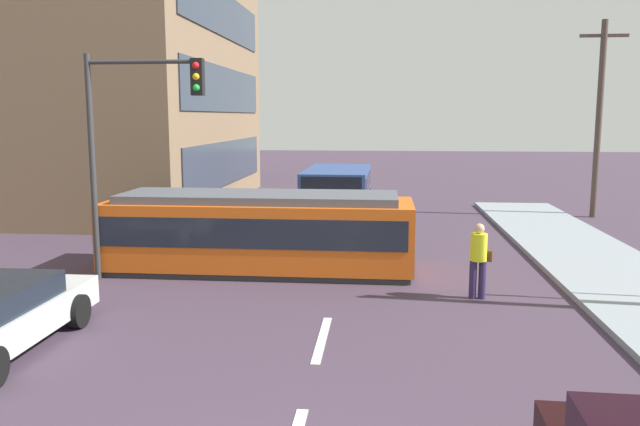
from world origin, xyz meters
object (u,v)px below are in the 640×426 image
(parked_sedan_far, at_px, (197,220))
(traffic_light_mast, at_px, (134,125))
(streetcar_tram, at_px, (260,230))
(city_bus, at_px, (337,188))
(pedestrian_crossing, at_px, (479,256))
(utility_pole_mid, at_px, (599,116))

(parked_sedan_far, xyz_separation_m, traffic_light_mast, (0.15, -5.30, 3.14))
(streetcar_tram, xyz_separation_m, traffic_light_mast, (-2.70, -1.34, 2.73))
(parked_sedan_far, bearing_deg, traffic_light_mast, -88.38)
(city_bus, height_order, parked_sedan_far, city_bus)
(city_bus, xyz_separation_m, parked_sedan_far, (-4.17, -5.96, -0.44))
(parked_sedan_far, bearing_deg, pedestrian_crossing, -37.00)
(city_bus, distance_m, parked_sedan_far, 7.28)
(city_bus, bearing_deg, pedestrian_crossing, -71.94)
(traffic_light_mast, bearing_deg, parked_sedan_far, 91.62)
(streetcar_tram, distance_m, parked_sedan_far, 4.90)
(city_bus, height_order, traffic_light_mast, traffic_light_mast)
(city_bus, xyz_separation_m, traffic_light_mast, (-4.02, -11.26, 2.71))
(streetcar_tram, bearing_deg, traffic_light_mast, -153.63)
(streetcar_tram, relative_size, pedestrian_crossing, 4.69)
(pedestrian_crossing, distance_m, parked_sedan_far, 10.14)
(city_bus, relative_size, traffic_light_mast, 1.02)
(streetcar_tram, distance_m, pedestrian_crossing, 5.67)
(streetcar_tram, height_order, utility_pole_mid, utility_pole_mid)
(pedestrian_crossing, bearing_deg, traffic_light_mast, 174.25)
(streetcar_tram, bearing_deg, parked_sedan_far, 125.75)
(city_bus, relative_size, parked_sedan_far, 1.31)
(city_bus, height_order, utility_pole_mid, utility_pole_mid)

